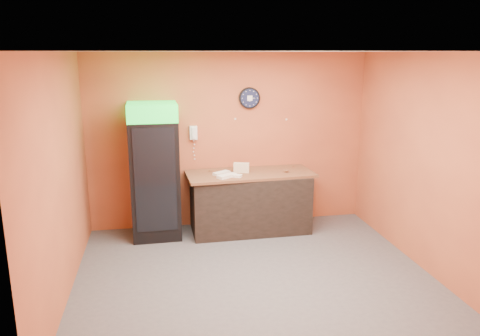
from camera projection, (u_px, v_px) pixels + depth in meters
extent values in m
plane|color=#47474C|center=(254.00, 276.00, 5.99)|extent=(4.50, 4.50, 0.00)
cube|color=#C26036|center=(229.00, 140.00, 7.56)|extent=(4.50, 0.02, 2.80)
cube|color=#C26036|center=(60.00, 179.00, 5.26)|extent=(0.02, 4.00, 2.80)
cube|color=#C26036|center=(425.00, 163.00, 6.04)|extent=(0.02, 4.00, 2.80)
cube|color=white|center=(256.00, 51.00, 5.31)|extent=(4.50, 4.00, 0.02)
cube|color=black|center=(155.00, 179.00, 7.14)|extent=(0.74, 0.74, 1.81)
cube|color=green|center=(152.00, 112.00, 6.89)|extent=(0.74, 0.74, 0.26)
cube|color=black|center=(154.00, 181.00, 6.77)|extent=(0.60, 0.03, 1.55)
cube|color=black|center=(250.00, 203.00, 7.45)|extent=(1.85, 0.84, 0.92)
cylinder|color=black|center=(249.00, 98.00, 7.43)|extent=(0.34, 0.05, 0.34)
cylinder|color=#0F1433|center=(250.00, 98.00, 7.40)|extent=(0.29, 0.01, 0.29)
cube|color=white|center=(250.00, 98.00, 7.40)|extent=(0.08, 0.00, 0.08)
cube|color=white|center=(193.00, 133.00, 7.38)|extent=(0.12, 0.07, 0.22)
cube|color=white|center=(194.00, 133.00, 7.33)|extent=(0.05, 0.04, 0.18)
cube|color=brown|center=(250.00, 174.00, 7.33)|extent=(2.02, 0.94, 0.04)
cube|color=beige|center=(241.00, 171.00, 7.32)|extent=(0.26, 0.15, 0.05)
cube|color=beige|center=(241.00, 168.00, 7.31)|extent=(0.26, 0.15, 0.05)
cube|color=beige|center=(241.00, 165.00, 7.29)|extent=(0.26, 0.15, 0.05)
cube|color=white|center=(227.00, 176.00, 7.03)|extent=(0.33, 0.27, 0.04)
cube|color=white|center=(233.00, 175.00, 7.07)|extent=(0.28, 0.22, 0.04)
cube|color=white|center=(222.00, 173.00, 7.21)|extent=(0.29, 0.25, 0.04)
cylinder|color=silver|center=(245.00, 170.00, 7.38)|extent=(0.06, 0.06, 0.06)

